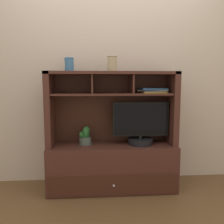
{
  "coord_description": "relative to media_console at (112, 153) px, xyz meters",
  "views": [
    {
      "loc": [
        -0.19,
        -2.52,
        1.18
      ],
      "look_at": [
        0.0,
        0.0,
        0.84
      ],
      "focal_mm": 38.36,
      "sensor_mm": 36.0,
      "label": 1
    }
  ],
  "objects": [
    {
      "name": "floor_plane",
      "position": [
        0.0,
        -0.01,
        -0.4
      ],
      "size": [
        6.0,
        6.0,
        0.02
      ],
      "primitive_type": "cube",
      "color": "brown",
      "rests_on": "ground"
    },
    {
      "name": "back_wall",
      "position": [
        0.0,
        0.25,
        1.01
      ],
      "size": [
        6.0,
        0.02,
        2.8
      ],
      "primitive_type": "cube",
      "color": "beige",
      "rests_on": "ground"
    },
    {
      "name": "media_console",
      "position": [
        0.0,
        0.0,
        0.0
      ],
      "size": [
        1.37,
        0.49,
        1.27
      ],
      "color": "#47241C",
      "rests_on": "ground"
    },
    {
      "name": "tv_monitor",
      "position": [
        0.31,
        -0.04,
        0.29
      ],
      "size": [
        0.6,
        0.27,
        0.46
      ],
      "color": "black",
      "rests_on": "media_console"
    },
    {
      "name": "potted_orchid",
      "position": [
        -0.29,
        0.02,
        0.19
      ],
      "size": [
        0.15,
        0.15,
        0.2
      ],
      "color": "#4A534D",
      "rests_on": "media_console"
    },
    {
      "name": "magazine_stack_left",
      "position": [
        0.44,
        0.0,
        0.68
      ],
      "size": [
        0.34,
        0.26,
        0.05
      ],
      "color": "gold",
      "rests_on": "media_console"
    },
    {
      "name": "ceramic_vase",
      "position": [
        0.0,
        -0.04,
        0.97
      ],
      "size": [
        0.1,
        0.1,
        0.16
      ],
      "color": "tan",
      "rests_on": "media_console"
    },
    {
      "name": "accent_vase",
      "position": [
        -0.44,
        0.02,
        0.96
      ],
      "size": [
        0.1,
        0.1,
        0.14
      ],
      "color": "#396993",
      "rests_on": "media_console"
    }
  ]
}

